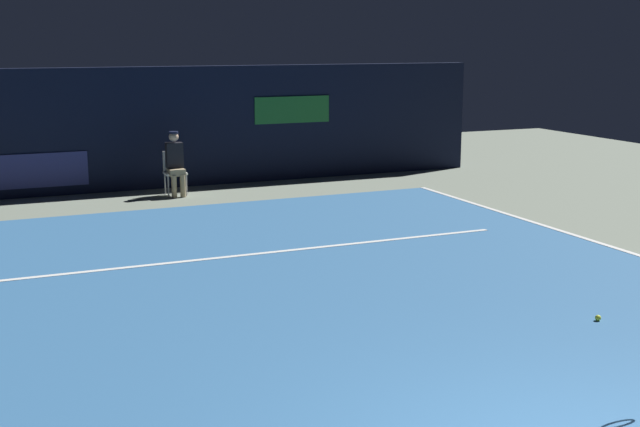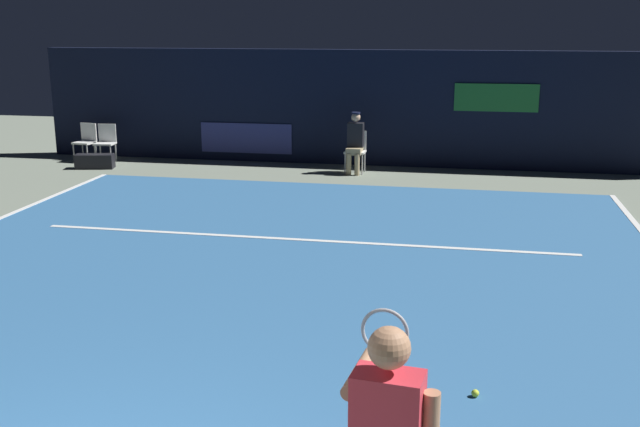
{
  "view_description": "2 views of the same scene",
  "coord_description": "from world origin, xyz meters",
  "px_view_note": "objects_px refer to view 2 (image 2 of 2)",
  "views": [
    {
      "loc": [
        -4.01,
        -4.26,
        3.18
      ],
      "look_at": [
        0.36,
        5.82,
        0.9
      ],
      "focal_mm": 47.34,
      "sensor_mm": 36.0,
      "label": 1
    },
    {
      "loc": [
        2.36,
        -3.14,
        3.19
      ],
      "look_at": [
        0.54,
        6.25,
        0.73
      ],
      "focal_mm": 41.75,
      "sensor_mm": 36.0,
      "label": 2
    }
  ],
  "objects_px": {
    "line_judge_on_chair": "(355,142)",
    "courtside_chair_far": "(86,140)",
    "tennis_ball": "(475,393)",
    "equipment_bag": "(95,161)",
    "courtside_chair_near": "(106,141)"
  },
  "relations": [
    {
      "from": "courtside_chair_far",
      "to": "tennis_ball",
      "type": "relative_size",
      "value": 12.94
    },
    {
      "from": "equipment_bag",
      "to": "tennis_ball",
      "type": "bearing_deg",
      "value": -59.6
    },
    {
      "from": "courtside_chair_far",
      "to": "equipment_bag",
      "type": "height_order",
      "value": "courtside_chair_far"
    },
    {
      "from": "line_judge_on_chair",
      "to": "equipment_bag",
      "type": "xyz_separation_m",
      "value": [
        -5.82,
        -0.58,
        -0.53
      ]
    },
    {
      "from": "line_judge_on_chair",
      "to": "equipment_bag",
      "type": "distance_m",
      "value": 5.88
    },
    {
      "from": "courtside_chair_near",
      "to": "tennis_ball",
      "type": "relative_size",
      "value": 12.94
    },
    {
      "from": "courtside_chair_near",
      "to": "courtside_chair_far",
      "type": "xyz_separation_m",
      "value": [
        -0.53,
        0.05,
        0.0
      ]
    },
    {
      "from": "courtside_chair_far",
      "to": "tennis_ball",
      "type": "bearing_deg",
      "value": -48.15
    },
    {
      "from": "tennis_ball",
      "to": "courtside_chair_far",
      "type": "bearing_deg",
      "value": 131.85
    },
    {
      "from": "line_judge_on_chair",
      "to": "courtside_chair_far",
      "type": "distance_m",
      "value": 6.47
    },
    {
      "from": "tennis_ball",
      "to": "equipment_bag",
      "type": "height_order",
      "value": "equipment_bag"
    },
    {
      "from": "tennis_ball",
      "to": "equipment_bag",
      "type": "relative_size",
      "value": 0.08
    },
    {
      "from": "courtside_chair_near",
      "to": "equipment_bag",
      "type": "xyz_separation_m",
      "value": [
        0.11,
        -0.8,
        -0.34
      ]
    },
    {
      "from": "courtside_chair_near",
      "to": "equipment_bag",
      "type": "distance_m",
      "value": 0.88
    },
    {
      "from": "equipment_bag",
      "to": "courtside_chair_far",
      "type": "bearing_deg",
      "value": 114.79
    }
  ]
}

